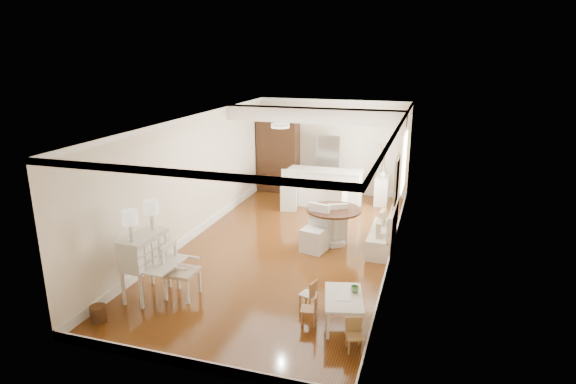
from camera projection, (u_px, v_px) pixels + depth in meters
The scene contains 20 objects.
room at pixel (294, 156), 10.36m from camera, with size 9.00×9.04×2.82m.
secretary_bureau at pixel (146, 266), 8.34m from camera, with size 0.90×0.92×1.15m, color silver.
gustavian_armchair at pixel (182, 271), 8.35m from camera, with size 0.56×0.56×0.97m, color white.
wicker_basket at pixel (98, 313), 7.68m from camera, with size 0.26×0.26×0.26m, color #4D2E18.
kids_table at pixel (343, 310), 7.55m from camera, with size 0.58×0.96×0.48m, color white.
kids_chair_a at pixel (309, 309), 7.55m from camera, with size 0.26×0.26×0.53m, color #A5714B.
kids_chair_b at pixel (308, 294), 8.04m from camera, with size 0.25×0.25×0.51m, color tan.
kids_chair_c at pixel (355, 336), 6.87m from camera, with size 0.24×0.24×0.50m, color #AD834E.
banquette at pixel (383, 227), 10.39m from camera, with size 0.52×1.60×0.98m, color silver.
dining_table at pixel (333, 227), 10.66m from camera, with size 1.21×1.21×0.82m, color #432415.
slip_chair_near at pixel (314, 229), 10.26m from camera, with size 0.48×0.50×1.01m, color silver.
slip_chair_far at pixel (335, 221), 10.83m from camera, with size 0.45×0.47×0.94m, color white.
breakfast_counter at pixel (324, 188), 13.30m from camera, with size 2.05×0.65×1.03m, color white.
bar_stool_left at pixel (289, 190), 12.98m from camera, with size 0.43×0.43×1.08m, color silver.
bar_stool_right at pixel (340, 192), 12.93m from camera, with size 0.41×0.41×1.04m, color white.
pantry_cabinet at pixel (278, 154), 14.60m from camera, with size 1.20×0.60×2.30m, color #381E11.
fridge at pixel (340, 166), 14.10m from camera, with size 0.75×0.65×1.80m, color silver.
sideboard at pixel (382, 190), 13.55m from camera, with size 0.36×0.81×0.77m, color silver.
pencil_cup at pixel (355, 289), 7.61m from camera, with size 0.13×0.13×0.10m, color #6AA963.
branch_vase at pixel (383, 174), 13.40m from camera, with size 0.19×0.19×0.19m, color white.
Camera 1 is at (2.93, -9.42, 4.15)m, focal length 30.00 mm.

